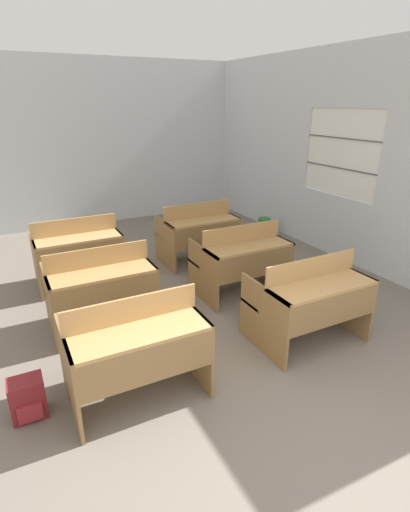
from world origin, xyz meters
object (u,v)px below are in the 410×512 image
bench_second_left (101,287)px  bench_second_right (242,259)px  bench_front_right (309,299)px  schoolbag (28,399)px  bench_front_left (135,347)px  bench_third_left (78,251)px  bench_third_right (198,232)px  wastepaper_bin (264,226)px

bench_second_left → bench_second_right: bearing=-0.3°
bench_front_right → schoolbag: bearing=176.9°
bench_second_right → schoolbag: bench_second_right is taller
bench_front_left → bench_front_right: 1.82m
bench_second_left → bench_third_left: bearing=90.3°
bench_third_left → bench_third_right: (1.79, -0.01, 0.00)m
schoolbag → bench_second_left: bearing=52.0°
bench_second_left → schoolbag: 1.44m
bench_third_left → wastepaper_bin: bearing=10.6°
bench_second_right → bench_third_right: size_ratio=1.00×
bench_third_right → bench_second_right: bearing=-90.1°
bench_front_right → bench_third_right: same height
bench_front_left → wastepaper_bin: 4.72m
bench_front_left → bench_third_right: size_ratio=1.00×
bench_front_left → bench_second_left: (0.02, 1.25, 0.00)m
bench_second_right → schoolbag: (-2.64, -1.10, -0.30)m
schoolbag → bench_second_right: bearing=22.6°
bench_third_left → schoolbag: bench_third_left is taller
bench_front_left → wastepaper_bin: bench_front_left is taller
bench_second_left → bench_third_right: (1.78, 1.24, 0.00)m
bench_front_left → bench_second_right: size_ratio=1.00×
bench_front_left → bench_second_right: bearing=34.6°
bench_front_right → schoolbag: bench_front_right is taller
bench_front_right → schoolbag: size_ratio=3.26×
bench_third_left → bench_front_right: bearing=-54.0°
bench_front_right → wastepaper_bin: size_ratio=3.73×
bench_third_right → schoolbag: bearing=-138.4°
bench_front_left → bench_second_left: 1.25m
bench_third_right → wastepaper_bin: (1.70, 0.66, -0.32)m
wastepaper_bin → schoolbag: schoolbag is taller
bench_front_left → bench_third_left: 2.50m
bench_front_left → bench_third_left: bearing=89.7°
bench_second_left → schoolbag: bearing=-128.0°
bench_front_right → bench_second_left: 2.20m
bench_third_left → bench_second_left: bearing=-89.7°
wastepaper_bin → schoolbag: bearing=-145.3°
bench_third_left → schoolbag: 2.52m
bench_second_left → schoolbag: size_ratio=3.26×
bench_second_left → bench_third_left: 1.25m
schoolbag → wastepaper_bin: bearing=34.7°
bench_second_left → bench_second_right: size_ratio=1.00×
bench_second_right → bench_third_left: (-1.79, 1.25, 0.00)m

